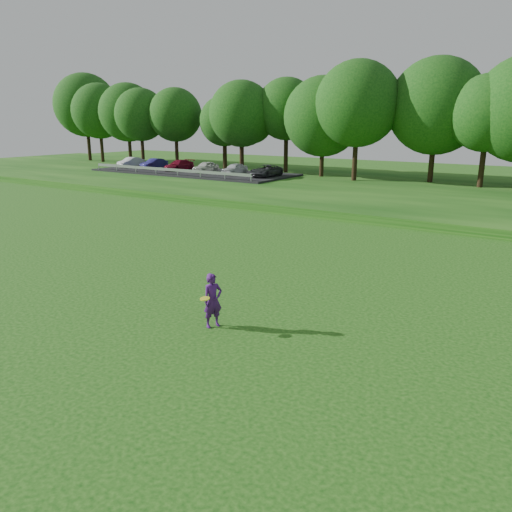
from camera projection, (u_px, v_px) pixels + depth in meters
The scene contains 6 objects.
ground at pixel (102, 305), 17.99m from camera, with size 140.00×140.00×0.00m, color #10430D.
berm at pixel (402, 190), 45.24m from camera, with size 130.00×30.00×0.60m, color #10430D.
walking_path at pixel (336, 217), 34.06m from camera, with size 130.00×1.60×0.04m, color gray.
treeline at pixel (422, 102), 46.40m from camera, with size 104.00×7.00×15.00m, color #0E3E0E, non-canonical shape.
parking_lot at pixel (195, 169), 56.61m from camera, with size 24.00×9.00×1.38m.
woman at pixel (213, 300), 15.89m from camera, with size 0.66×0.94×1.78m.
Camera 1 is at (13.98, -10.99, 6.44)m, focal length 35.00 mm.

